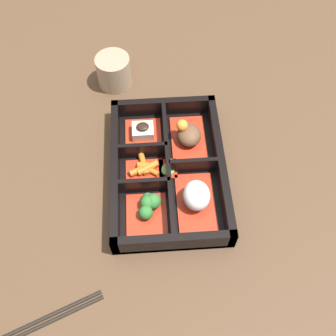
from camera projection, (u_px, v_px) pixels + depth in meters
name	position (u px, v px, depth m)	size (l,w,h in m)	color
ground_plane	(168.00, 175.00, 0.77)	(3.00, 3.00, 0.00)	#4C3523
bento_base	(168.00, 173.00, 0.77)	(0.31, 0.22, 0.01)	black
bento_rim	(167.00, 168.00, 0.75)	(0.31, 0.22, 0.05)	black
bowl_stew	(188.00, 136.00, 0.79)	(0.12, 0.07, 0.05)	#B22D19
bowl_rice	(196.00, 197.00, 0.71)	(0.12, 0.07, 0.06)	#B22D19
bowl_tofu	(143.00, 132.00, 0.80)	(0.08, 0.07, 0.03)	#B22D19
bowl_carrots	(145.00, 169.00, 0.76)	(0.07, 0.07, 0.02)	#B22D19
bowl_greens	(148.00, 207.00, 0.71)	(0.08, 0.07, 0.03)	#B22D19
bowl_pickles	(168.00, 169.00, 0.76)	(0.04, 0.04, 0.01)	#B22D19
tea_cup	(114.00, 71.00, 0.87)	(0.08, 0.08, 0.07)	gray
chopsticks	(36.00, 325.00, 0.62)	(0.10, 0.21, 0.01)	black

